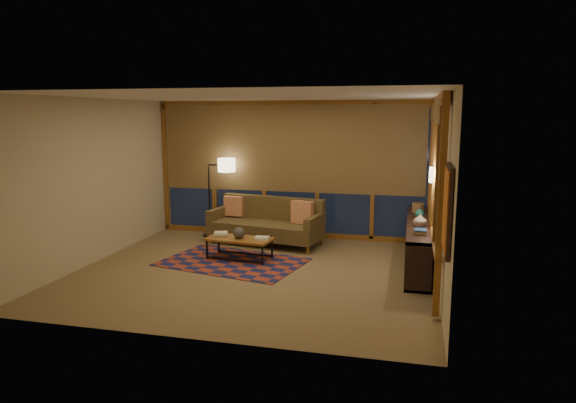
% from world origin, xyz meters
% --- Properties ---
extents(floor, '(5.50, 5.00, 0.01)m').
position_xyz_m(floor, '(0.00, 0.00, 0.00)').
color(floor, '#826E53').
rests_on(floor, ground).
extents(ceiling, '(5.50, 5.00, 0.01)m').
position_xyz_m(ceiling, '(0.00, 0.00, 2.70)').
color(ceiling, silver).
rests_on(ceiling, walls).
extents(walls, '(5.51, 5.01, 2.70)m').
position_xyz_m(walls, '(0.00, 0.00, 1.35)').
color(walls, beige).
rests_on(walls, floor).
extents(window_wall_back, '(5.30, 0.16, 2.60)m').
position_xyz_m(window_wall_back, '(0.00, 2.43, 1.35)').
color(window_wall_back, '#AA742B').
rests_on(window_wall_back, walls).
extents(window_wall_right, '(0.16, 3.70, 2.60)m').
position_xyz_m(window_wall_right, '(2.68, 0.60, 1.35)').
color(window_wall_right, '#AA742B').
rests_on(window_wall_right, walls).
extents(wall_art, '(0.06, 0.74, 0.94)m').
position_xyz_m(wall_art, '(2.71, -1.85, 1.45)').
color(wall_art, red).
rests_on(wall_art, walls).
extents(wall_sconce, '(0.12, 0.18, 0.22)m').
position_xyz_m(wall_sconce, '(2.62, 0.45, 1.55)').
color(wall_sconce, '#FFE6B6').
rests_on(wall_sconce, walls).
extents(sofa, '(2.21, 1.20, 0.86)m').
position_xyz_m(sofa, '(-0.31, 1.69, 0.43)').
color(sofa, brown).
rests_on(sofa, floor).
extents(pillow_left, '(0.39, 0.16, 0.38)m').
position_xyz_m(pillow_left, '(-1.05, 2.00, 0.62)').
color(pillow_left, '#D94112').
rests_on(pillow_left, sofa).
extents(pillow_right, '(0.44, 0.25, 0.42)m').
position_xyz_m(pillow_right, '(0.40, 1.69, 0.64)').
color(pillow_right, '#D94112').
rests_on(pillow_right, sofa).
extents(area_rug, '(2.53, 1.95, 0.01)m').
position_xyz_m(area_rug, '(-0.51, 0.40, 0.01)').
color(area_rug, '#9D3B27').
rests_on(area_rug, floor).
extents(coffee_table, '(1.16, 0.63, 0.37)m').
position_xyz_m(coffee_table, '(-0.46, 0.61, 0.18)').
color(coffee_table, '#AA742B').
rests_on(coffee_table, floor).
extents(book_stack_a, '(0.31, 0.27, 0.08)m').
position_xyz_m(book_stack_a, '(-0.82, 0.68, 0.41)').
color(book_stack_a, white).
rests_on(book_stack_a, coffee_table).
extents(book_stack_b, '(0.28, 0.24, 0.05)m').
position_xyz_m(book_stack_b, '(-0.06, 0.58, 0.40)').
color(book_stack_b, white).
rests_on(book_stack_b, coffee_table).
extents(ceramic_pot, '(0.22, 0.22, 0.20)m').
position_xyz_m(ceramic_pot, '(-0.45, 0.58, 0.47)').
color(ceramic_pot, black).
rests_on(ceramic_pot, coffee_table).
extents(floor_lamp, '(0.57, 0.42, 1.59)m').
position_xyz_m(floor_lamp, '(-1.59, 2.08, 0.79)').
color(floor_lamp, black).
rests_on(floor_lamp, floor).
extents(bookshelf, '(0.40, 2.86, 0.71)m').
position_xyz_m(bookshelf, '(2.49, 1.00, 0.36)').
color(bookshelf, black).
rests_on(bookshelf, floor).
extents(basket, '(0.27, 0.27, 0.16)m').
position_xyz_m(basket, '(2.47, 1.87, 0.79)').
color(basket, '#9E744E').
rests_on(basket, bookshelf).
extents(teal_bowl, '(0.16, 0.16, 0.15)m').
position_xyz_m(teal_bowl, '(2.49, 1.33, 0.79)').
color(teal_bowl, '#228177').
rests_on(teal_bowl, bookshelf).
extents(vase, '(0.24, 0.24, 0.21)m').
position_xyz_m(vase, '(2.49, 0.65, 0.82)').
color(vase, tan).
rests_on(vase, bookshelf).
extents(shelf_book_stack, '(0.19, 0.27, 0.08)m').
position_xyz_m(shelf_book_stack, '(2.49, 0.14, 0.75)').
color(shelf_book_stack, white).
rests_on(shelf_book_stack, bookshelf).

